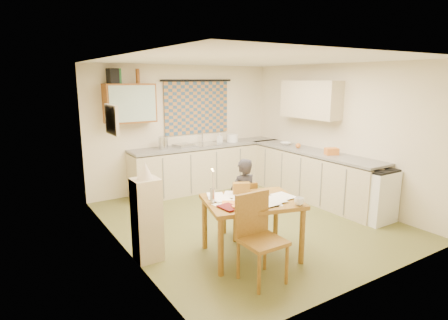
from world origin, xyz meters
TOP-DOWN VIEW (x-y plane):
  - floor at (0.00, 0.00)m, footprint 4.00×4.50m
  - ceiling at (0.00, 0.00)m, footprint 4.00×4.50m
  - wall_back at (0.00, 2.26)m, footprint 4.00×0.02m
  - wall_front at (0.00, -2.26)m, footprint 4.00×0.02m
  - wall_left at (-2.01, 0.00)m, footprint 0.02×4.50m
  - wall_right at (2.01, 0.00)m, footprint 0.02×4.50m
  - window_blind at (0.30, 2.22)m, footprint 1.45×0.03m
  - curtain_rod at (0.30, 2.20)m, footprint 1.60×0.04m
  - wall_cabinet at (-1.15, 2.08)m, footprint 0.90×0.34m
  - wall_cabinet_glass at (-1.15, 1.91)m, footprint 0.84×0.02m
  - upper_cabinet_right at (1.83, 0.55)m, footprint 0.34×1.30m
  - framed_print at (-1.97, 0.40)m, footprint 0.04×0.50m
  - print_canvas at (-1.95, 0.40)m, footprint 0.01×0.42m
  - counter_back at (0.42, 1.95)m, footprint 3.30×0.62m
  - counter_right at (1.70, 0.29)m, footprint 0.62×2.95m
  - stove at (1.70, -1.07)m, footprint 0.55×0.55m
  - sink at (0.35, 1.95)m, footprint 0.59×0.50m
  - tap at (0.37, 2.13)m, footprint 0.03×0.03m
  - dish_rack at (-0.16, 1.95)m, footprint 0.40×0.36m
  - kettle at (-0.58, 1.95)m, footprint 0.22×0.22m
  - mixing_bowl at (1.00, 1.95)m, footprint 0.30×0.30m
  - soap_bottle at (0.71, 2.00)m, footprint 0.16×0.16m
  - bowl at (1.70, 1.06)m, footprint 0.37×0.37m
  - orange_bag at (1.70, -0.15)m, footprint 0.27×0.24m
  - fruit_orange at (1.65, 0.64)m, footprint 0.10×0.10m
  - speaker at (-1.43, 2.08)m, footprint 0.18×0.22m
  - bottle_green at (-1.31, 2.08)m, footprint 0.08×0.08m
  - bottle_brown at (-0.98, 2.08)m, footprint 0.09×0.09m
  - dining_table at (-0.68, -1.00)m, footprint 1.35×1.15m
  - chair_far at (-0.46, -0.43)m, footprint 0.42×0.42m
  - chair_near at (-0.96, -1.56)m, footprint 0.45×0.45m
  - person at (-0.46, -0.51)m, footprint 0.45×0.32m
  - shelf_stand at (-1.84, -0.40)m, footprint 0.32×0.30m
  - lampshade at (-1.84, -0.40)m, footprint 0.20×0.20m
  - letter_rack at (-0.67, -0.76)m, footprint 0.24×0.19m
  - mug at (-0.33, -1.47)m, footprint 0.22×0.22m
  - magazine at (-1.20, -1.13)m, footprint 0.24×0.29m
  - book at (-1.11, -0.98)m, footprint 0.41×0.42m
  - orange_box at (-1.03, -1.19)m, footprint 0.14×0.12m
  - eyeglasses at (-0.62, -1.35)m, footprint 0.14×0.08m
  - candle_holder at (-1.16, -0.85)m, footprint 0.08×0.08m
  - candle at (-1.15, -0.85)m, footprint 0.02×0.02m
  - candle_flame at (-1.15, -0.82)m, footprint 0.02×0.02m
  - papers at (-0.75, -0.99)m, footprint 1.06×0.93m

SIDE VIEW (x-z plane):
  - floor at x=0.00m, z-range -0.02..0.00m
  - chair_far at x=-0.46m, z-range -0.16..0.66m
  - chair_near at x=-0.96m, z-range -0.19..0.80m
  - dining_table at x=-0.68m, z-range 0.00..0.75m
  - stove at x=1.70m, z-range 0.00..0.85m
  - counter_right at x=1.70m, z-range -0.01..0.91m
  - counter_back at x=0.42m, z-range -0.01..0.91m
  - shelf_stand at x=-1.84m, z-range 0.00..1.05m
  - person at x=-0.46m, z-range 0.00..1.16m
  - eyeglasses at x=-0.62m, z-range 0.75..0.77m
  - book at x=-1.11m, z-range 0.75..0.77m
  - papers at x=-0.75m, z-range 0.75..0.77m
  - magazine at x=-1.20m, z-range 0.75..0.77m
  - orange_box at x=-1.03m, z-range 0.75..0.79m
  - mug at x=-0.33m, z-range 0.75..0.84m
  - letter_rack at x=-0.67m, z-range 0.75..0.91m
  - candle_holder at x=-1.16m, z-range 0.75..0.93m
  - sink at x=0.35m, z-range 0.83..0.93m
  - bowl at x=1.70m, z-range 0.92..0.97m
  - dish_rack at x=-0.16m, z-range 0.92..0.98m
  - fruit_orange at x=1.65m, z-range 0.92..1.02m
  - orange_bag at x=1.70m, z-range 0.92..1.04m
  - mixing_bowl at x=1.00m, z-range 0.92..1.08m
  - soap_bottle at x=0.71m, z-range 0.92..1.12m
  - kettle at x=-0.58m, z-range 0.92..1.16m
  - candle at x=-1.15m, z-range 0.93..1.15m
  - tap at x=0.37m, z-range 0.92..1.20m
  - lampshade at x=-1.84m, z-range 1.05..1.27m
  - candle_flame at x=-1.15m, z-range 1.15..1.17m
  - wall_back at x=0.00m, z-range 0.00..2.50m
  - wall_front at x=0.00m, z-range 0.00..2.50m
  - wall_left at x=-2.01m, z-range 0.00..2.50m
  - wall_right at x=2.01m, z-range 0.00..2.50m
  - window_blind at x=0.30m, z-range 1.12..2.17m
  - framed_print at x=-1.97m, z-range 1.50..1.90m
  - print_canvas at x=-1.95m, z-range 1.54..1.86m
  - wall_cabinet at x=-1.15m, z-range 1.45..2.15m
  - wall_cabinet_glass at x=-1.15m, z-range 1.48..2.12m
  - upper_cabinet_right at x=1.83m, z-range 1.50..2.20m
  - curtain_rod at x=0.30m, z-range 2.18..2.22m
  - speaker at x=-1.43m, z-range 2.15..2.41m
  - bottle_green at x=-1.31m, z-range 2.15..2.41m
  - bottle_brown at x=-0.98m, z-range 2.15..2.41m
  - ceiling at x=0.00m, z-range 2.50..2.52m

